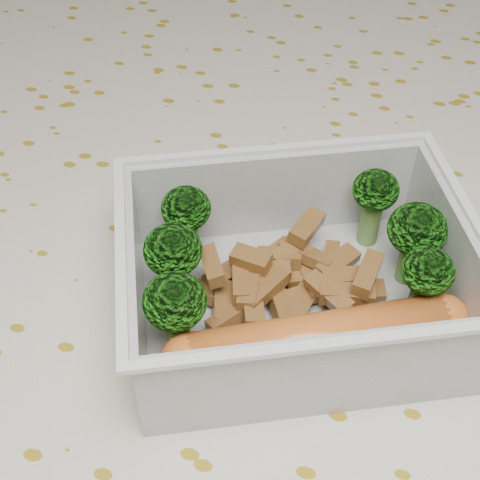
# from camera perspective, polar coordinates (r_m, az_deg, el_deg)

# --- Properties ---
(dining_table) EXTENTS (1.40, 0.90, 0.75)m
(dining_table) POSITION_cam_1_polar(r_m,az_deg,el_deg) (0.48, -0.45, -9.79)
(dining_table) COLOR brown
(dining_table) RESTS_ON ground
(tablecloth) EXTENTS (1.46, 0.96, 0.19)m
(tablecloth) POSITION_cam_1_polar(r_m,az_deg,el_deg) (0.44, -0.49, -6.00)
(tablecloth) COLOR beige
(tablecloth) RESTS_ON dining_table
(lunch_container) EXTENTS (0.23, 0.21, 0.07)m
(lunch_container) POSITION_cam_1_polar(r_m,az_deg,el_deg) (0.37, 4.78, -3.94)
(lunch_container) COLOR silver
(lunch_container) RESTS_ON tablecloth
(broccoli_florets) EXTENTS (0.17, 0.14, 0.05)m
(broccoli_florets) POSITION_cam_1_polar(r_m,az_deg,el_deg) (0.37, 4.10, -0.70)
(broccoli_florets) COLOR #608C3F
(broccoli_florets) RESTS_ON lunch_container
(meat_pile) EXTENTS (0.11, 0.09, 0.03)m
(meat_pile) POSITION_cam_1_polar(r_m,az_deg,el_deg) (0.38, 4.13, -3.26)
(meat_pile) COLOR brown
(meat_pile) RESTS_ON lunch_container
(sausage) EXTENTS (0.15, 0.09, 0.03)m
(sausage) POSITION_cam_1_polar(r_m,az_deg,el_deg) (0.35, 6.70, -8.55)
(sausage) COLOR #BE5C23
(sausage) RESTS_ON lunch_container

